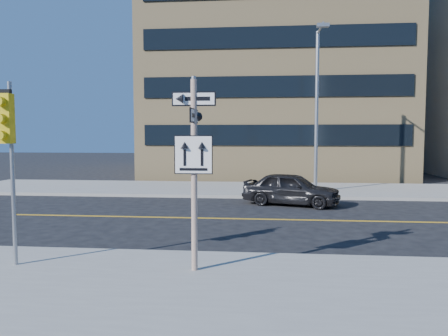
# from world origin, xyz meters

# --- Properties ---
(ground) EXTENTS (120.00, 120.00, 0.00)m
(ground) POSITION_xyz_m (0.00, 0.00, 0.00)
(ground) COLOR black
(ground) RESTS_ON ground
(sign_pole) EXTENTS (0.92, 0.92, 4.06)m
(sign_pole) POSITION_xyz_m (0.00, -2.51, 2.44)
(sign_pole) COLOR beige
(sign_pole) RESTS_ON near_sidewalk
(traffic_signal) EXTENTS (0.32, 0.45, 4.00)m
(traffic_signal) POSITION_xyz_m (-4.00, -2.66, 3.03)
(traffic_signal) COLOR gray
(traffic_signal) RESTS_ON near_sidewalk
(parked_car_a) EXTENTS (2.84, 4.44, 1.41)m
(parked_car_a) POSITION_xyz_m (2.57, 7.33, 0.70)
(parked_car_a) COLOR black
(parked_car_a) RESTS_ON ground
(streetlight_a) EXTENTS (0.55, 2.25, 8.00)m
(streetlight_a) POSITION_xyz_m (4.00, 10.76, 4.76)
(streetlight_a) COLOR gray
(streetlight_a) RESTS_ON far_sidewalk
(building_brick) EXTENTS (18.00, 18.00, 18.00)m
(building_brick) POSITION_xyz_m (2.00, 25.00, 9.00)
(building_brick) COLOR tan
(building_brick) RESTS_ON ground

